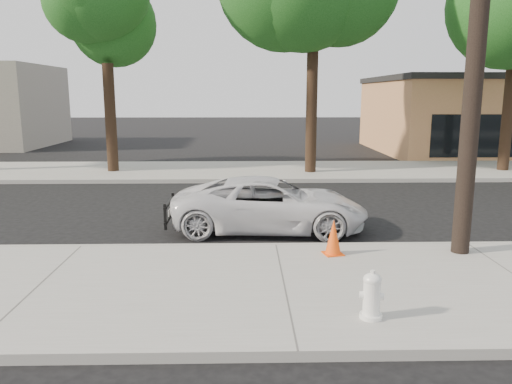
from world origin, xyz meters
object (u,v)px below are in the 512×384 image
fire_hydrant (372,297)px  traffic_cone (333,237)px  utility_pole (480,10)px  police_cruiser (270,204)px

fire_hydrant → traffic_cone: (-0.04, 2.82, 0.02)m
fire_hydrant → utility_pole: bearing=60.9°
police_cruiser → fire_hydrant: 5.25m
fire_hydrant → traffic_cone: 2.82m
fire_hydrant → traffic_cone: traffic_cone is taller
police_cruiser → traffic_cone: police_cruiser is taller
police_cruiser → fire_hydrant: size_ratio=7.02×
traffic_cone → utility_pole: bearing=2.0°
utility_pole → fire_hydrant: utility_pole is taller
utility_pole → police_cruiser: size_ratio=1.97×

